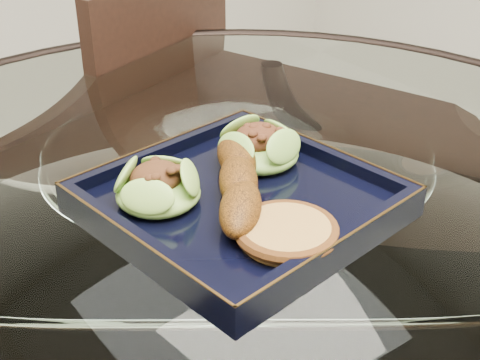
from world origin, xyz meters
TOP-DOWN VIEW (x-y plane):
  - dining_table at (-0.00, -0.00)m, footprint 1.13×1.13m
  - dining_chair at (0.22, 0.37)m, footprint 0.49×0.49m
  - navy_plate at (-0.04, -0.06)m, footprint 0.30×0.30m
  - lettuce_wrap_left at (-0.11, -0.02)m, footprint 0.11×0.11m
  - lettuce_wrap_right at (0.02, -0.01)m, footprint 0.11×0.11m
  - roasted_plantain at (-0.04, -0.06)m, footprint 0.14×0.18m
  - crumb_patty at (-0.05, -0.15)m, footprint 0.10×0.10m

SIDE VIEW (x-z plane):
  - dining_chair at x=0.22m, z-range 0.05..0.93m
  - dining_table at x=0.00m, z-range 0.21..0.98m
  - navy_plate at x=-0.04m, z-range 0.76..0.78m
  - crumb_patty at x=-0.05m, z-range 0.78..0.80m
  - lettuce_wrap_left at x=-0.11m, z-range 0.78..0.81m
  - lettuce_wrap_right at x=0.02m, z-range 0.78..0.81m
  - roasted_plantain at x=-0.04m, z-range 0.78..0.82m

